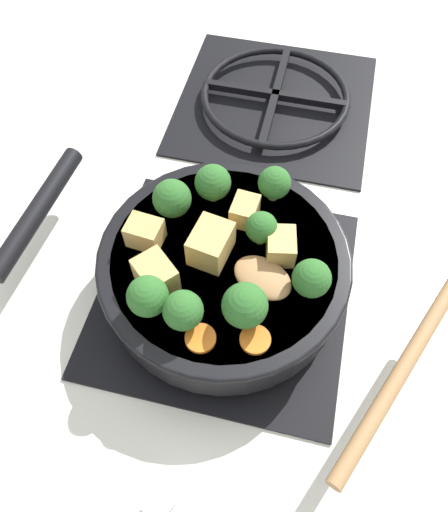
# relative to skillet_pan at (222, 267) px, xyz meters

# --- Properties ---
(ground_plane) EXTENTS (2.40, 2.40, 0.00)m
(ground_plane) POSITION_rel_skillet_pan_xyz_m (0.00, -0.00, -0.06)
(ground_plane) COLOR silver
(front_burner_grate) EXTENTS (0.31, 0.31, 0.03)m
(front_burner_grate) POSITION_rel_skillet_pan_xyz_m (0.00, -0.00, -0.05)
(front_burner_grate) COLOR black
(front_burner_grate) RESTS_ON ground_plane
(rear_burner_grate) EXTENTS (0.31, 0.31, 0.03)m
(rear_burner_grate) POSITION_rel_skillet_pan_xyz_m (0.00, 0.36, -0.05)
(rear_burner_grate) COLOR black
(rear_burner_grate) RESTS_ON ground_plane
(skillet_pan) EXTENTS (0.41, 0.29, 0.06)m
(skillet_pan) POSITION_rel_skillet_pan_xyz_m (0.00, 0.00, 0.00)
(skillet_pan) COLOR black
(skillet_pan) RESTS_ON front_burner_grate
(wooden_spoon) EXTENTS (0.26, 0.25, 0.02)m
(wooden_spoon) POSITION_rel_skillet_pan_xyz_m (0.14, -0.06, 0.03)
(wooden_spoon) COLOR #A87A4C
(wooden_spoon) RESTS_ON skillet_pan
(tofu_cube_center_large) EXTENTS (0.05, 0.06, 0.04)m
(tofu_cube_center_large) POSITION_rel_skillet_pan_xyz_m (-0.01, 0.00, 0.05)
(tofu_cube_center_large) COLOR tan
(tofu_cube_center_large) RESTS_ON skillet_pan
(tofu_cube_near_handle) EXTENTS (0.06, 0.05, 0.03)m
(tofu_cube_near_handle) POSITION_rel_skillet_pan_xyz_m (-0.06, -0.05, 0.04)
(tofu_cube_near_handle) COLOR tan
(tofu_cube_near_handle) RESTS_ON skillet_pan
(tofu_cube_east_chunk) EXTENTS (0.03, 0.04, 0.03)m
(tofu_cube_east_chunk) POSITION_rel_skillet_pan_xyz_m (0.01, 0.06, 0.04)
(tofu_cube_east_chunk) COLOR tan
(tofu_cube_east_chunk) RESTS_ON skillet_pan
(tofu_cube_west_chunk) EXTENTS (0.04, 0.04, 0.03)m
(tofu_cube_west_chunk) POSITION_rel_skillet_pan_xyz_m (0.06, 0.02, 0.04)
(tofu_cube_west_chunk) COLOR tan
(tofu_cube_west_chunk) RESTS_ON skillet_pan
(tofu_cube_back_piece) EXTENTS (0.04, 0.03, 0.03)m
(tofu_cube_back_piece) POSITION_rel_skillet_pan_xyz_m (-0.09, -0.00, 0.04)
(tofu_cube_back_piece) COLOR tan
(tofu_cube_back_piece) RESTS_ON skillet_pan
(broccoli_floret_near_spoon) EXTENTS (0.05, 0.05, 0.05)m
(broccoli_floret_near_spoon) POSITION_rel_skillet_pan_xyz_m (-0.07, 0.04, 0.05)
(broccoli_floret_near_spoon) COLOR #709956
(broccoli_floret_near_spoon) RESTS_ON skillet_pan
(broccoli_floret_center_top) EXTENTS (0.05, 0.05, 0.05)m
(broccoli_floret_center_top) POSITION_rel_skillet_pan_xyz_m (0.04, -0.07, 0.06)
(broccoli_floret_center_top) COLOR #709956
(broccoli_floret_center_top) RESTS_ON skillet_pan
(broccoli_floret_east_rim) EXTENTS (0.04, 0.04, 0.05)m
(broccoli_floret_east_rim) POSITION_rel_skillet_pan_xyz_m (-0.02, -0.09, 0.05)
(broccoli_floret_east_rim) COLOR #709956
(broccoli_floret_east_rim) RESTS_ON skillet_pan
(broccoli_floret_west_rim) EXTENTS (0.04, 0.04, 0.05)m
(broccoli_floret_west_rim) POSITION_rel_skillet_pan_xyz_m (0.10, -0.02, 0.05)
(broccoli_floret_west_rim) COLOR #709956
(broccoli_floret_west_rim) RESTS_ON skillet_pan
(broccoli_floret_north_edge) EXTENTS (0.04, 0.04, 0.05)m
(broccoli_floret_north_edge) POSITION_rel_skillet_pan_xyz_m (-0.03, 0.08, 0.05)
(broccoli_floret_north_edge) COLOR #709956
(broccoli_floret_north_edge) RESTS_ON skillet_pan
(broccoli_floret_south_cluster) EXTENTS (0.04, 0.04, 0.05)m
(broccoli_floret_south_cluster) POSITION_rel_skillet_pan_xyz_m (-0.06, -0.08, 0.05)
(broccoli_floret_south_cluster) COLOR #709956
(broccoli_floret_south_cluster) RESTS_ON skillet_pan
(broccoli_floret_mid_floret) EXTENTS (0.04, 0.04, 0.04)m
(broccoli_floret_mid_floret) POSITION_rel_skillet_pan_xyz_m (0.04, 0.03, 0.05)
(broccoli_floret_mid_floret) COLOR #709956
(broccoli_floret_mid_floret) RESTS_ON skillet_pan
(broccoli_floret_small_inner) EXTENTS (0.04, 0.04, 0.05)m
(broccoli_floret_small_inner) POSITION_rel_skillet_pan_xyz_m (0.04, 0.10, 0.05)
(broccoli_floret_small_inner) COLOR #709956
(broccoli_floret_small_inner) RESTS_ON skillet_pan
(carrot_slice_orange_thin) EXTENTS (0.03, 0.03, 0.01)m
(carrot_slice_orange_thin) POSITION_rel_skillet_pan_xyz_m (0.00, -0.10, 0.03)
(carrot_slice_orange_thin) COLOR orange
(carrot_slice_orange_thin) RESTS_ON skillet_pan
(carrot_slice_near_center) EXTENTS (0.03, 0.03, 0.01)m
(carrot_slice_near_center) POSITION_rel_skillet_pan_xyz_m (0.06, -0.09, 0.03)
(carrot_slice_near_center) COLOR orange
(carrot_slice_near_center) RESTS_ON skillet_pan
(salt_shaker) EXTENTS (0.04, 0.04, 0.09)m
(salt_shaker) POSITION_rel_skillet_pan_xyz_m (0.00, -0.25, -0.02)
(salt_shaker) COLOR white
(salt_shaker) RESTS_ON ground_plane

